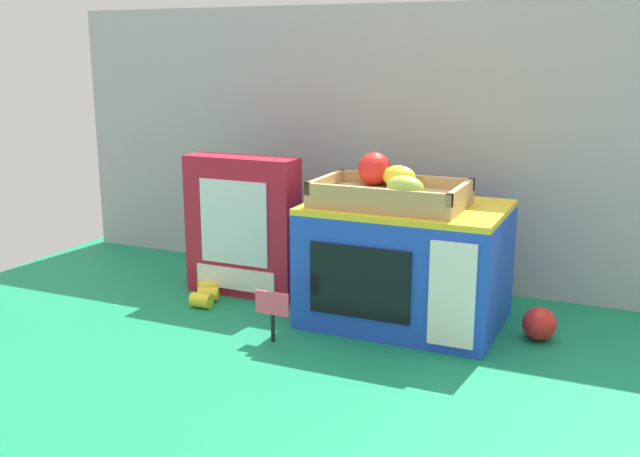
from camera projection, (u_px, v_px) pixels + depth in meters
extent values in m
plane|color=#147A4C|center=(319.00, 309.00, 1.59)|extent=(1.70, 1.70, 0.00)
cube|color=#A0A3A8|center=(367.00, 145.00, 1.76)|extent=(1.61, 0.03, 0.65)
cube|color=blue|center=(406.00, 266.00, 1.50)|extent=(0.39, 0.28, 0.23)
cube|color=yellow|center=(407.00, 207.00, 1.47)|extent=(0.39, 0.28, 0.01)
cube|color=black|center=(359.00, 283.00, 1.39)|extent=(0.20, 0.01, 0.14)
cube|color=white|center=(452.00, 295.00, 1.32)|extent=(0.09, 0.01, 0.20)
cube|color=tan|center=(390.00, 199.00, 1.45)|extent=(0.29, 0.18, 0.03)
cube|color=tan|center=(376.00, 194.00, 1.37)|extent=(0.29, 0.01, 0.02)
cube|color=tan|center=(404.00, 180.00, 1.53)|extent=(0.29, 0.01, 0.02)
cube|color=tan|center=(326.00, 182.00, 1.50)|extent=(0.01, 0.18, 0.02)
cube|color=tan|center=(461.00, 192.00, 1.39)|extent=(0.01, 0.18, 0.02)
sphere|color=red|center=(375.00, 169.00, 1.53)|extent=(0.07, 0.07, 0.07)
ellipsoid|color=yellow|center=(399.00, 177.00, 1.50)|extent=(0.08, 0.06, 0.05)
ellipsoid|color=#9EC647|center=(405.00, 188.00, 1.37)|extent=(0.08, 0.06, 0.05)
cube|color=#B2192D|center=(243.00, 226.00, 1.67)|extent=(0.26, 0.08, 0.32)
cube|color=silver|center=(233.00, 223.00, 1.63)|extent=(0.17, 0.00, 0.19)
cube|color=white|center=(235.00, 279.00, 1.66)|extent=(0.20, 0.00, 0.05)
cylinder|color=black|center=(273.00, 328.00, 1.41)|extent=(0.01, 0.01, 0.06)
cube|color=#F44C6B|center=(272.00, 303.00, 1.40)|extent=(0.07, 0.00, 0.05)
cylinder|color=yellow|center=(201.00, 300.00, 1.60)|extent=(0.05, 0.03, 0.03)
cylinder|color=yellow|center=(208.00, 294.00, 1.64)|extent=(0.05, 0.05, 0.03)
cylinder|color=yellow|center=(208.00, 288.00, 1.68)|extent=(0.05, 0.05, 0.03)
sphere|color=red|center=(539.00, 324.00, 1.42)|extent=(0.07, 0.07, 0.07)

